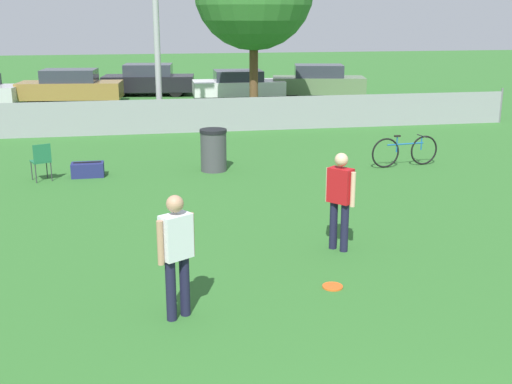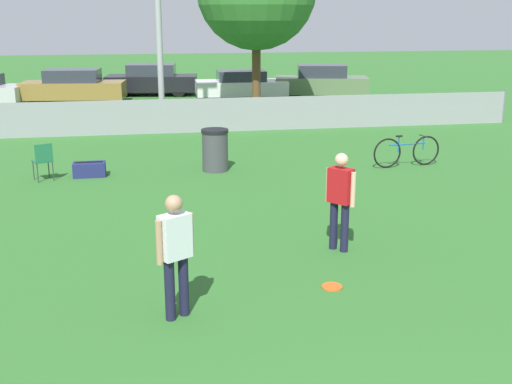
{
  "view_description": "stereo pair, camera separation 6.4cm",
  "coord_description": "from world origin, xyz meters",
  "views": [
    {
      "loc": [
        -2.32,
        -2.63,
        3.76
      ],
      "look_at": [
        -0.56,
        6.87,
        1.05
      ],
      "focal_mm": 45.0,
      "sensor_mm": 36.0,
      "label": 1
    },
    {
      "loc": [
        -2.26,
        -2.64,
        3.76
      ],
      "look_at": [
        -0.56,
        6.87,
        1.05
      ],
      "focal_mm": 45.0,
      "sensor_mm": 36.0,
      "label": 2
    }
  ],
  "objects": [
    {
      "name": "fence_backline",
      "position": [
        0.0,
        18.0,
        0.55
      ],
      "size": [
        20.64,
        0.07,
        1.21
      ],
      "color": "gray",
      "rests_on": "ground_plane"
    },
    {
      "name": "parked_car_white",
      "position": [
        2.14,
        25.89,
        0.65
      ],
      "size": [
        4.06,
        1.95,
        1.29
      ],
      "rotation": [
        0.0,
        0.0,
        -0.03
      ],
      "color": "black",
      "rests_on": "ground_plane"
    },
    {
      "name": "trash_bin",
      "position": [
        -0.55,
        12.68,
        0.52
      ],
      "size": [
        0.66,
        0.66,
        1.03
      ],
      "color": "#3F3F44",
      "rests_on": "ground_plane"
    },
    {
      "name": "gear_bag_sideline",
      "position": [
        -3.56,
        12.62,
        0.17
      ],
      "size": [
        0.75,
        0.41,
        0.36
      ],
      "color": "navy",
      "rests_on": "ground_plane"
    },
    {
      "name": "bicycle_sideline",
      "position": [
        4.26,
        12.27,
        0.39
      ],
      "size": [
        1.85,
        0.44,
        0.81
      ],
      "rotation": [
        0.0,
        0.0,
        0.12
      ],
      "color": "black",
      "rests_on": "ground_plane"
    },
    {
      "name": "player_defender_red",
      "position": [
        0.81,
        6.85,
        0.94
      ],
      "size": [
        0.42,
        0.44,
        1.62
      ],
      "rotation": [
        0.0,
        0.0,
        -0.87
      ],
      "color": "#191933",
      "rests_on": "ground_plane"
    },
    {
      "name": "parked_car_olive",
      "position": [
        5.84,
        25.82,
        0.72
      ],
      "size": [
        4.4,
        2.48,
        1.49
      ],
      "rotation": [
        0.0,
        0.0,
        -0.2
      ],
      "color": "black",
      "rests_on": "ground_plane"
    },
    {
      "name": "player_receiver_white",
      "position": [
        -1.94,
        4.89,
        0.94
      ],
      "size": [
        0.48,
        0.39,
        1.62
      ],
      "rotation": [
        0.0,
        0.0,
        0.55
      ],
      "color": "#191933",
      "rests_on": "ground_plane"
    },
    {
      "name": "folding_chair_sideline",
      "position": [
        -4.56,
        12.38,
        0.52
      ],
      "size": [
        0.53,
        0.53,
        0.88
      ],
      "rotation": [
        0.0,
        0.0,
        3.55
      ],
      "color": "#333338",
      "rests_on": "ground_plane"
    },
    {
      "name": "frisbee_disc",
      "position": [
        0.27,
        5.42,
        0.01
      ],
      "size": [
        0.29,
        0.29,
        0.03
      ],
      "color": "#E5591E",
      "rests_on": "ground_plane"
    },
    {
      "name": "parked_car_dark",
      "position": [
        -1.75,
        28.22,
        0.71
      ],
      "size": [
        4.39,
        2.3,
        1.45
      ],
      "rotation": [
        0.0,
        0.0,
        -0.13
      ],
      "color": "black",
      "rests_on": "ground_plane"
    },
    {
      "name": "parked_car_tan",
      "position": [
        -5.12,
        25.97,
        0.7
      ],
      "size": [
        4.46,
        2.14,
        1.44
      ],
      "rotation": [
        0.0,
        0.0,
        -0.11
      ],
      "color": "black",
      "rests_on": "ground_plane"
    }
  ]
}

